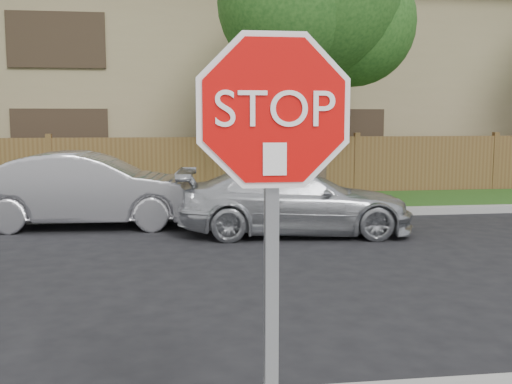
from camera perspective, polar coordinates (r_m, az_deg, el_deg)
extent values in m
cube|color=gray|center=(12.57, -3.63, -2.22)|extent=(70.00, 0.30, 0.15)
cube|color=#1E4714|center=(14.20, -4.13, -1.20)|extent=(70.00, 3.00, 0.12)
cube|color=brown|center=(15.71, -4.55, 2.32)|extent=(70.00, 0.12, 1.60)
cube|color=#94855C|center=(21.26, -5.52, 9.50)|extent=(34.00, 8.00, 6.00)
cylinder|color=#382B21|center=(14.34, 5.91, 6.48)|extent=(0.44, 0.44, 3.92)
sphere|color=#184013|center=(15.03, 9.21, 15.56)|extent=(3.00, 3.00, 3.00)
sphere|color=#184013|center=(14.00, 3.13, 17.44)|extent=(3.20, 3.20, 3.20)
cube|color=gray|center=(2.96, 1.45, -9.98)|extent=(0.06, 0.06, 2.30)
cylinder|color=white|center=(2.76, 1.73, 7.75)|extent=(1.01, 0.02, 1.01)
cylinder|color=#C50907|center=(2.75, 1.77, 7.75)|extent=(0.93, 0.02, 0.93)
cube|color=white|center=(2.74, 1.81, 3.15)|extent=(0.11, 0.00, 0.15)
imported|color=#B2B2B7|center=(12.01, -15.63, 0.22)|extent=(4.47, 1.77, 1.45)
imported|color=#B8BBC0|center=(10.89, 3.73, -0.82)|extent=(4.37, 2.12, 1.23)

